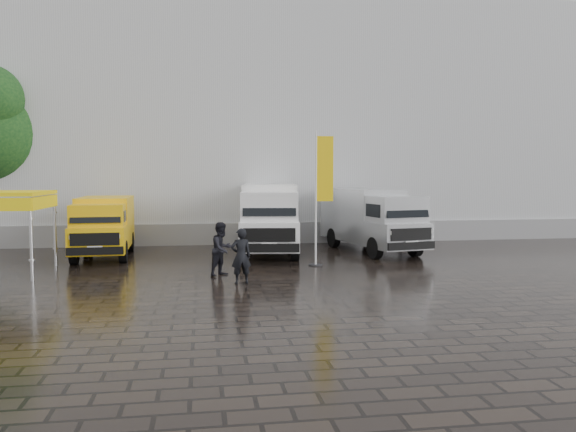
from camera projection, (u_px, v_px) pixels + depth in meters
The scene contains 10 objects.
ground at pixel (336, 271), 19.00m from camera, with size 120.00×120.00×0.00m, color black.
exhibition_hall at pixel (307, 131), 34.64m from camera, with size 44.00×16.00×12.00m, color silver.
hall_plinth at pixel (338, 232), 27.10m from camera, with size 44.00×0.15×1.00m, color gray.
van_yellow at pixel (104, 227), 22.18m from camera, with size 1.97×5.12×2.36m, color yellow, non-canonical shape.
van_white at pixel (270, 219), 23.27m from camera, with size 2.20×6.59×2.85m, color white, non-canonical shape.
van_silver at pixel (371, 220), 23.82m from camera, with size 2.05×6.14×2.66m, color silver, non-canonical shape.
flagpole at pixel (321, 191), 20.04m from camera, with size 0.88×0.50×4.83m.
wheelie_bin at pixel (407, 231), 27.23m from camera, with size 0.67×0.67×1.12m, color black.
person_front at pixel (241, 256), 16.74m from camera, with size 0.61×0.40×1.67m, color black.
person_tent at pixel (222, 249), 18.13m from camera, with size 0.84×0.66×1.74m, color black.
Camera 1 is at (-4.48, -18.34, 3.25)m, focal length 35.00 mm.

